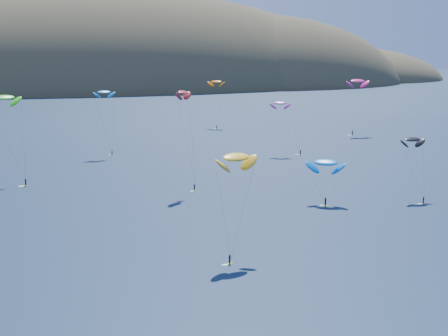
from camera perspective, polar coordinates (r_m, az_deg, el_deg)
island at (r=626.64m, az=-10.43°, el=6.53°), size 730.00×300.00×210.00m
kitesurfer_2 at (r=112.34m, az=1.11°, el=0.99°), size 9.53×10.20×20.13m
kitesurfer_3 at (r=185.48m, az=-19.43°, el=6.09°), size 10.09×14.93×25.72m
kitesurfer_4 at (r=221.03m, az=-10.91°, el=6.82°), size 7.49×5.53×23.71m
kitesurfer_5 at (r=152.76m, az=9.27°, el=0.50°), size 9.97×9.20×12.24m
kitesurfer_6 at (r=220.49m, az=5.16°, el=5.93°), size 10.08×9.84×19.77m
kitesurfer_7 at (r=162.88m, az=16.85°, el=2.51°), size 6.83×10.27×16.32m
kitesurfer_8 at (r=275.78m, az=12.12°, el=7.79°), size 10.54×8.38×25.44m
kitesurfer_9 at (r=164.32m, az=-3.77°, el=6.88°), size 6.66×8.68×27.32m
kitesurfer_11 at (r=295.02m, az=-0.71°, el=7.90°), size 8.75×15.73×23.17m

